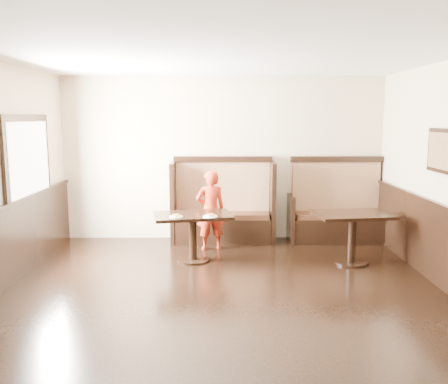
{
  "coord_description": "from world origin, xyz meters",
  "views": [
    {
      "loc": [
        -0.03,
        -4.67,
        2.12
      ],
      "look_at": [
        0.01,
        2.35,
        1.0
      ],
      "focal_mm": 38.0,
      "sensor_mm": 36.0,
      "label": 1
    }
  ],
  "objects_px": {
    "child": "(211,210)",
    "booth_neighbor": "(336,213)",
    "booth_main": "(223,211)",
    "table_neighbor": "(352,226)",
    "table_main": "(193,225)"
  },
  "relations": [
    {
      "from": "table_main",
      "to": "table_neighbor",
      "type": "bearing_deg",
      "value": -13.97
    },
    {
      "from": "booth_main",
      "to": "child",
      "type": "distance_m",
      "value": 0.59
    },
    {
      "from": "booth_main",
      "to": "table_neighbor",
      "type": "xyz_separation_m",
      "value": [
        1.87,
        -1.28,
        0.03
      ]
    },
    {
      "from": "booth_main",
      "to": "table_main",
      "type": "distance_m",
      "value": 1.25
    },
    {
      "from": "table_main",
      "to": "child",
      "type": "height_order",
      "value": "child"
    },
    {
      "from": "table_neighbor",
      "to": "child",
      "type": "xyz_separation_m",
      "value": [
        -2.07,
        0.74,
        0.09
      ]
    },
    {
      "from": "child",
      "to": "table_neighbor",
      "type": "bearing_deg",
      "value": 147.99
    },
    {
      "from": "booth_main",
      "to": "table_main",
      "type": "bearing_deg",
      "value": -110.94
    },
    {
      "from": "table_main",
      "to": "table_neighbor",
      "type": "distance_m",
      "value": 2.32
    },
    {
      "from": "booth_neighbor",
      "to": "child",
      "type": "relative_size",
      "value": 1.29
    },
    {
      "from": "booth_main",
      "to": "table_neighbor",
      "type": "height_order",
      "value": "booth_main"
    },
    {
      "from": "child",
      "to": "booth_neighbor",
      "type": "bearing_deg",
      "value": -178.28
    },
    {
      "from": "table_neighbor",
      "to": "child",
      "type": "relative_size",
      "value": 0.89
    },
    {
      "from": "table_main",
      "to": "child",
      "type": "distance_m",
      "value": 0.68
    },
    {
      "from": "table_main",
      "to": "child",
      "type": "relative_size",
      "value": 0.96
    }
  ]
}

